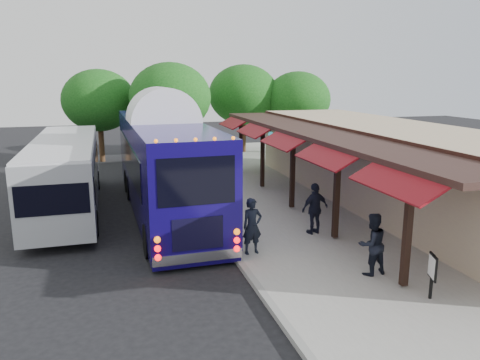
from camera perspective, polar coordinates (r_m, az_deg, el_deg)
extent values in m
plane|color=black|center=(15.60, -1.20, -8.99)|extent=(90.00, 90.00, 0.00)
cube|color=#9E9B93|center=(20.79, 9.42, -3.40)|extent=(10.00, 40.00, 0.15)
cube|color=gray|center=(19.27, -4.07, -4.55)|extent=(0.20, 40.00, 0.16)
cube|color=#C8B28B|center=(22.10, 17.83, 1.70)|extent=(5.00, 20.00, 3.60)
cube|color=black|center=(20.60, 12.23, 5.49)|extent=(0.06, 20.00, 0.60)
cube|color=#331E19|center=(20.10, 9.50, 5.73)|extent=(2.60, 20.00, 0.18)
cube|color=black|center=(13.09, 19.76, -5.65)|extent=(0.18, 0.18, 3.16)
cube|color=maroon|center=(12.51, 18.61, -0.01)|extent=(1.00, 3.20, 0.57)
cube|color=black|center=(16.36, 11.69, -1.59)|extent=(0.18, 0.18, 3.16)
cube|color=maroon|center=(15.90, 10.53, 3.01)|extent=(1.00, 3.20, 0.57)
cube|color=black|center=(19.90, 6.42, 1.10)|extent=(0.18, 0.18, 3.16)
cube|color=maroon|center=(19.52, 5.34, 4.91)|extent=(1.00, 3.20, 0.57)
cube|color=black|center=(23.59, 2.76, 2.96)|extent=(0.18, 0.18, 3.16)
cube|color=maroon|center=(23.27, 1.79, 6.18)|extent=(1.00, 3.20, 0.57)
cube|color=black|center=(27.37, 0.09, 4.30)|extent=(0.18, 0.18, 3.16)
cube|color=maroon|center=(27.09, -0.79, 7.08)|extent=(1.00, 3.20, 0.57)
sphere|color=#166F7B|center=(14.65, 16.92, 0.79)|extent=(0.26, 0.26, 0.26)
sphere|color=#166F7B|center=(18.98, 8.81, 3.77)|extent=(0.26, 0.26, 0.26)
sphere|color=#166F7B|center=(23.57, 3.76, 5.58)|extent=(0.26, 0.26, 0.26)
cube|color=#120758|center=(19.90, -9.24, 2.19)|extent=(3.13, 13.15, 3.43)
cube|color=#120758|center=(20.31, -9.06, -3.03)|extent=(3.07, 13.02, 0.38)
ellipsoid|color=white|center=(19.67, -9.41, 7.06)|extent=(3.12, 12.89, 0.61)
cube|color=black|center=(13.42, -6.02, -0.21)|extent=(2.28, 0.09, 1.42)
cube|color=silver|center=(14.18, -5.85, -9.33)|extent=(2.73, 0.27, 0.31)
sphere|color=#FF0C0C|center=(13.86, -10.73, -8.77)|extent=(0.20, 0.20, 0.20)
sphere|color=#FF0C0C|center=(14.23, -1.03, -7.97)|extent=(0.20, 0.20, 0.20)
cylinder|color=black|center=(15.41, -11.51, -7.28)|extent=(0.36, 1.14, 1.13)
cylinder|color=black|center=(15.76, -2.29, -6.57)|extent=(0.36, 1.14, 1.13)
cylinder|color=black|center=(24.22, -13.23, -0.10)|extent=(0.36, 1.14, 1.13)
cylinder|color=black|center=(24.45, -7.34, 0.25)|extent=(0.36, 1.14, 1.13)
cube|color=#93979B|center=(21.57, -20.45, 0.93)|extent=(2.57, 11.54, 2.66)
cube|color=black|center=(21.68, -23.82, 1.31)|extent=(0.09, 9.80, 1.00)
cube|color=black|center=(21.46, -17.14, 1.72)|extent=(0.09, 9.80, 1.00)
cube|color=silver|center=(21.36, -20.73, 4.53)|extent=(2.52, 11.31, 0.10)
cylinder|color=black|center=(18.11, -24.75, -5.48)|extent=(0.29, 0.96, 0.96)
cylinder|color=black|center=(17.88, -17.42, -5.11)|extent=(0.29, 0.96, 0.96)
cylinder|color=black|center=(25.30, -22.27, -0.37)|extent=(0.29, 0.96, 0.96)
cylinder|color=black|center=(25.13, -17.06, -0.07)|extent=(0.29, 0.96, 0.96)
imported|color=black|center=(14.95, 1.49, -5.64)|extent=(0.71, 0.52, 1.82)
imported|color=black|center=(13.94, 15.78, -7.52)|extent=(0.97, 0.80, 1.82)
imported|color=black|center=(17.02, 9.13, -3.46)|extent=(1.17, 0.68, 1.87)
imported|color=black|center=(21.64, -3.02, 0.20)|extent=(1.42, 1.27, 1.91)
cube|color=black|center=(13.06, 22.35, -10.87)|extent=(0.08, 0.08, 1.19)
cube|color=black|center=(12.96, 22.45, -9.77)|extent=(0.22, 0.52, 0.65)
cube|color=white|center=(12.94, 22.34, -9.79)|extent=(0.16, 0.43, 0.54)
cylinder|color=#382314|center=(30.66, -8.32, 4.47)|extent=(0.36, 0.36, 2.99)
ellipsoid|color=#124711|center=(30.39, -8.49, 9.93)|extent=(5.16, 5.16, 4.39)
cylinder|color=#382314|center=(35.21, 0.43, 5.63)|extent=(0.36, 0.36, 2.98)
ellipsoid|color=#124711|center=(34.98, 0.44, 10.37)|extent=(5.15, 5.15, 4.37)
cylinder|color=#382314|center=(35.05, 6.93, 5.32)|extent=(0.36, 0.36, 2.75)
ellipsoid|color=#124711|center=(34.82, 7.04, 9.72)|extent=(4.76, 4.76, 4.04)
cylinder|color=#382314|center=(33.31, -16.54, 4.57)|extent=(0.36, 0.36, 2.81)
ellipsoid|color=#124711|center=(33.07, -16.83, 9.28)|extent=(4.85, 4.85, 4.12)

